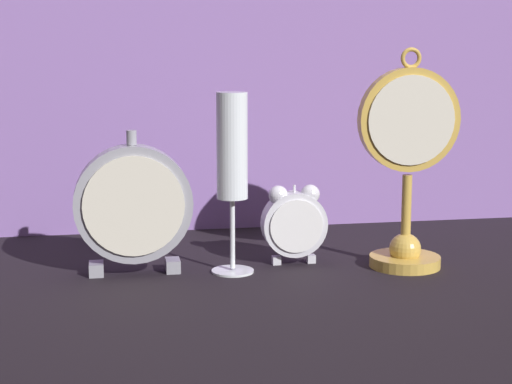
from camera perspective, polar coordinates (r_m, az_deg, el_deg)
ground_plane at (r=1.18m, az=0.70°, el=-5.75°), size 4.00×4.00×0.00m
fabric_backdrop_drape at (r=1.46m, az=-1.76°, el=10.17°), size 1.41×0.01×0.65m
pocket_watch_on_stand at (r=1.23m, az=10.08°, el=1.33°), size 0.15×0.10×0.31m
alarm_clock_twin_bell at (r=1.24m, az=2.56°, el=-1.91°), size 0.09×0.03×0.12m
mantel_clock_silver at (r=1.19m, az=-8.18°, el=-0.86°), size 0.16×0.04×0.20m
champagne_flute at (r=1.18m, az=-1.60°, el=2.23°), size 0.06×0.06×0.25m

